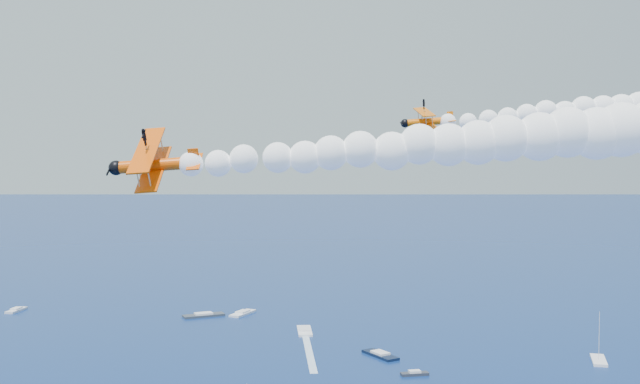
{
  "coord_description": "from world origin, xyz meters",
  "views": [
    {
      "loc": [
        4.59,
        -64.32,
        55.37
      ],
      "look_at": [
        9.28,
        22.71,
        50.8
      ],
      "focal_mm": 43.29,
      "sensor_mm": 36.0,
      "label": 1
    }
  ],
  "objects": [
    {
      "name": "biplane_lead",
      "position": [
        24.93,
        39.7,
        59.44
      ],
      "size": [
        7.66,
        9.08,
        6.86
      ],
      "primitive_type": null,
      "rotation": [
        -0.19,
        0.07,
        3.12
      ],
      "color": "orange"
    },
    {
      "name": "biplane_trail",
      "position": [
        -6.38,
        5.72,
        54.16
      ],
      "size": [
        8.99,
        11.32,
        9.67
      ],
      "primitive_type": null,
      "rotation": [
        -0.44,
        0.07,
        3.09
      ],
      "color": "#F05105"
    },
    {
      "name": "smoke_trail_lead",
      "position": [
        52.63,
        39.13,
        61.53
      ],
      "size": [
        55.17,
        7.79,
        9.84
      ],
      "primitive_type": null,
      "rotation": [
        0.0,
        0.0,
        3.12
      ],
      "color": "white"
    },
    {
      "name": "smoke_trail_trail",
      "position": [
        21.28,
        4.19,
        56.25
      ],
      "size": [
        55.36,
        11.4,
        9.84
      ],
      "primitive_type": null,
      "rotation": [
        0.0,
        0.0,
        3.09
      ],
      "color": "white"
    },
    {
      "name": "spectator_boats",
      "position": [
        -4.17,
        118.31,
        0.35
      ],
      "size": [
        197.62,
        187.22,
        0.7
      ],
      "color": "silver",
      "rests_on": "ground"
    }
  ]
}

